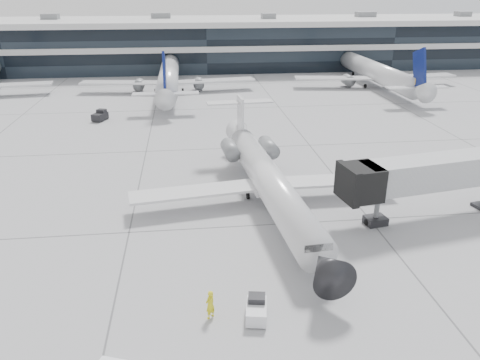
{
  "coord_description": "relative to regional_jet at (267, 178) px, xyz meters",
  "views": [
    {
      "loc": [
        -4.99,
        -33.77,
        18.26
      ],
      "look_at": [
        -0.61,
        3.64,
        2.6
      ],
      "focal_mm": 35.0,
      "sensor_mm": 36.0,
      "label": 1
    }
  ],
  "objects": [
    {
      "name": "jet_bridge",
      "position": [
        14.34,
        -4.04,
        1.61
      ],
      "size": [
        17.14,
        6.04,
        5.51
      ],
      "rotation": [
        0.0,
        0.0,
        0.17
      ],
      "color": "silver",
      "rests_on": "ground"
    },
    {
      "name": "bg_jet_center",
      "position": [
        -9.92,
        50.8,
        -2.41
      ],
      "size": [
        32.0,
        40.0,
        9.6
      ],
      "primitive_type": null,
      "color": "silver",
      "rests_on": "ground"
    },
    {
      "name": "traffic_cone",
      "position": [
        -1.91,
        11.7,
        -2.13
      ],
      "size": [
        0.44,
        0.44,
        0.58
      ],
      "rotation": [
        0.0,
        0.0,
        0.13
      ],
      "color": "#FD640D",
      "rests_on": "ground"
    },
    {
      "name": "ground",
      "position": [
        -1.92,
        -4.2,
        -2.41
      ],
      "size": [
        220.0,
        220.0,
        0.0
      ],
      "primitive_type": "plane",
      "color": "gray",
      "rests_on": "ground"
    },
    {
      "name": "ramp_worker",
      "position": [
        -6.04,
        -15.35,
        -1.47
      ],
      "size": [
        0.8,
        0.79,
        1.87
      ],
      "primitive_type": "imported",
      "rotation": [
        0.0,
        0.0,
        3.9
      ],
      "color": "yellow",
      "rests_on": "ground"
    },
    {
      "name": "baggage_tug",
      "position": [
        -3.32,
        -15.68,
        -1.83
      ],
      "size": [
        1.53,
        2.2,
        1.29
      ],
      "rotation": [
        0.0,
        0.0,
        -0.17
      ],
      "color": "silver",
      "rests_on": "ground"
    },
    {
      "name": "far_tug",
      "position": [
        -19.51,
        30.7,
        -1.71
      ],
      "size": [
        2.3,
        2.81,
        1.55
      ],
      "rotation": [
        0.0,
        0.0,
        -0.41
      ],
      "color": "black",
      "rests_on": "ground"
    },
    {
      "name": "regional_jet",
      "position": [
        0.0,
        0.0,
        0.0
      ],
      "size": [
        24.46,
        30.56,
        7.05
      ],
      "rotation": [
        0.0,
        0.0,
        0.08
      ],
      "color": "silver",
      "rests_on": "ground"
    },
    {
      "name": "terminal",
      "position": [
        -1.92,
        77.8,
        2.59
      ],
      "size": [
        170.0,
        22.0,
        10.0
      ],
      "primitive_type": "cube",
      "color": "black",
      "rests_on": "ground"
    },
    {
      "name": "bg_jet_right",
      "position": [
        30.08,
        50.8,
        -2.41
      ],
      "size": [
        32.0,
        40.0,
        9.6
      ],
      "primitive_type": null,
      "color": "silver",
      "rests_on": "ground"
    }
  ]
}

